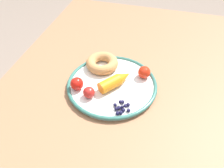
% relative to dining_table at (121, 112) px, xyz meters
% --- Properties ---
extents(dining_table, '(1.26, 0.83, 0.75)m').
position_rel_dining_table_xyz_m(dining_table, '(0.00, 0.00, 0.00)').
color(dining_table, '#976645').
rests_on(dining_table, ground_plane).
extents(plate, '(0.29, 0.29, 0.02)m').
position_rel_dining_table_xyz_m(plate, '(-0.03, -0.04, 0.09)').
color(plate, silver).
rests_on(plate, dining_table).
extents(carrot_orange, '(0.12, 0.10, 0.04)m').
position_rel_dining_table_xyz_m(carrot_orange, '(-0.03, -0.03, 0.12)').
color(carrot_orange, orange).
rests_on(carrot_orange, plate).
extents(donut, '(0.15, 0.15, 0.03)m').
position_rel_dining_table_xyz_m(donut, '(-0.10, -0.10, 0.11)').
color(donut, '#B7814B').
rests_on(donut, plate).
extents(blueberry_pile, '(0.06, 0.05, 0.02)m').
position_rel_dining_table_xyz_m(blueberry_pile, '(0.06, 0.01, 0.10)').
color(blueberry_pile, '#191638').
rests_on(blueberry_pile, plate).
extents(tomato_near, '(0.04, 0.04, 0.04)m').
position_rel_dining_table_xyz_m(tomato_near, '(-0.09, 0.05, 0.12)').
color(tomato_near, red).
rests_on(tomato_near, plate).
extents(tomato_mid, '(0.04, 0.04, 0.04)m').
position_rel_dining_table_xyz_m(tomato_mid, '(0.02, -0.14, 0.12)').
color(tomato_mid, red).
rests_on(tomato_mid, plate).
extents(tomato_far, '(0.04, 0.04, 0.04)m').
position_rel_dining_table_xyz_m(tomato_far, '(0.04, -0.09, 0.12)').
color(tomato_far, red).
rests_on(tomato_far, plate).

